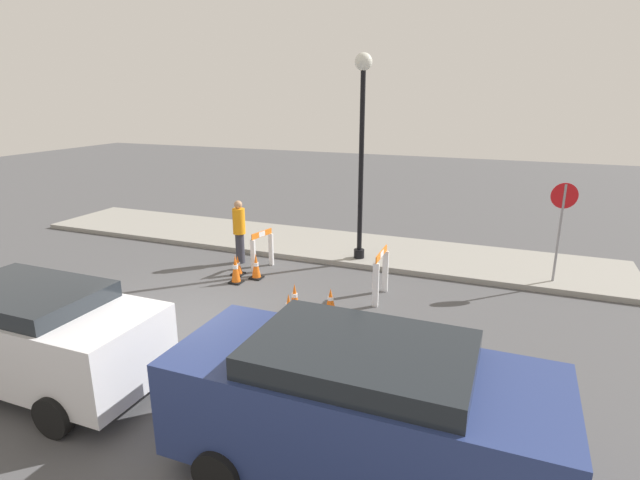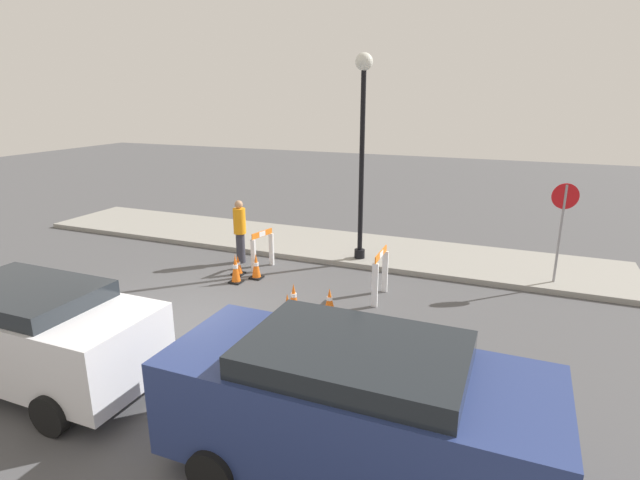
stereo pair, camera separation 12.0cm
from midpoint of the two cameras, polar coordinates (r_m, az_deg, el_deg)
The scene contains 15 objects.
ground_plane at distance 10.56m, azimuth -15.16°, elevation -9.34°, with size 60.00×60.00×0.00m, color #4C4C4F.
sidewalk_slab at distance 15.37m, azimuth -1.86°, elevation -0.31°, with size 18.00×2.96×0.14m.
streetlamp_post at distance 13.13m, azimuth 4.55°, elevation 12.27°, with size 0.44×0.44×5.33m.
stop_sign at distance 12.88m, azimuth 25.64°, elevation 2.43°, with size 0.59×0.13×2.39m.
barricade_0 at distance 13.24m, azimuth -6.88°, elevation -1.00°, with size 0.29×0.80×1.03m.
barricade_1 at distance 11.27m, azimuth 6.66°, elevation -3.71°, with size 0.16×0.99×1.15m.
traffic_cone_0 at distance 10.27m, azimuth -3.94°, elevation -7.75°, with size 0.30×0.30×0.60m.
traffic_cone_1 at distance 12.63m, azimuth -7.58°, elevation -3.03°, with size 0.30×0.30×0.65m.
traffic_cone_2 at distance 10.65m, azimuth 0.88°, elevation -6.97°, with size 0.30×0.30×0.54m.
traffic_cone_3 at distance 10.73m, azimuth -3.24°, elevation -6.61°, with size 0.30×0.30×0.61m.
traffic_cone_4 at distance 12.41m, azimuth -9.90°, elevation -3.31°, with size 0.30×0.30×0.73m.
traffic_cone_5 at distance 12.99m, azimuth -9.64°, elevation -2.91°, with size 0.30×0.30×0.51m.
person_worker at distance 13.70m, azimuth -9.46°, elevation 1.19°, with size 0.42×0.42×1.74m.
parked_car_1 at distance 9.11m, azimuth -30.49°, elevation -8.91°, with size 4.24×1.86×1.66m.
parked_car_2 at distance 6.14m, azimuth 4.00°, elevation -18.13°, with size 4.53×2.01×1.79m.
Camera 1 is at (5.88, -7.52, 4.48)m, focal length 28.00 mm.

